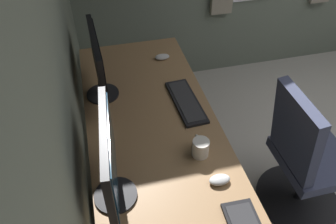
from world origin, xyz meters
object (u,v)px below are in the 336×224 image
mouse_main (162,57)px  office_chair (303,162)px  keyboard_spare (186,102)px  monitor_primary (110,160)px  mouse_spare (220,180)px  coffee_mug (200,148)px  monitor_secondary (98,62)px

mouse_main → office_chair: 1.17m
keyboard_spare → mouse_main: 0.51m
monitor_primary → mouse_main: monitor_primary is taller
keyboard_spare → mouse_spare: mouse_spare is taller
monitor_primary → coffee_mug: monitor_primary is taller
monitor_secondary → mouse_main: bearing=-56.1°
coffee_mug → mouse_main: bearing=-0.8°
keyboard_spare → coffee_mug: coffee_mug is taller
coffee_mug → monitor_primary: bearing=108.0°
keyboard_spare → monitor_primary: bearing=138.0°
monitor_secondary → coffee_mug: size_ratio=4.11×
monitor_primary → office_chair: (0.15, -1.14, -0.53)m
monitor_secondary → keyboard_spare: bearing=-112.9°
coffee_mug → office_chair: size_ratio=0.13×
monitor_primary → office_chair: 1.26m
monitor_primary → mouse_main: 1.18m
monitor_secondary → mouse_spare: bearing=-149.4°
mouse_spare → office_chair: bearing=-73.6°
mouse_main → mouse_spare: size_ratio=1.00×
mouse_main → keyboard_spare: bearing=-176.6°
monitor_secondary → office_chair: size_ratio=0.54×
monitor_secondary → keyboard_spare: (-0.20, -0.48, -0.23)m
monitor_secondary → mouse_main: 0.59m
mouse_main → office_chair: size_ratio=0.11×
monitor_secondary → monitor_primary: bearing=178.7°
mouse_spare → monitor_primary: bearing=85.1°
monitor_primary → monitor_secondary: bearing=-1.3°
mouse_main → coffee_mug: coffee_mug is taller
monitor_secondary → mouse_spare: size_ratio=5.01×
mouse_main → coffee_mug: size_ratio=0.82×
mouse_spare → coffee_mug: coffee_mug is taller
keyboard_spare → monitor_secondary: bearing=67.1°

